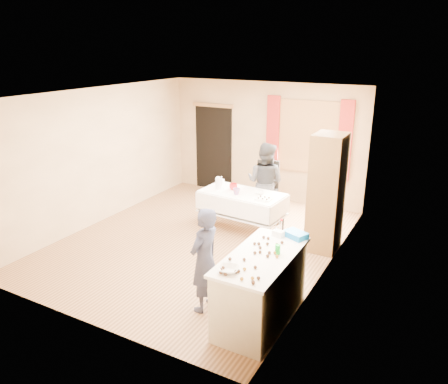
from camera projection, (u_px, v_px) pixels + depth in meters
The scene contains 29 objects.
floor at pixel (201, 242), 7.82m from camera, with size 4.50×5.50×0.02m, color #9E7047.
ceiling at pixel (198, 93), 6.98m from camera, with size 4.50×5.50×0.02m, color white.
wall_back at pixel (265, 141), 9.69m from camera, with size 4.50×0.02×2.60m, color tan.
wall_front at pixel (75, 229), 5.11m from camera, with size 4.50×0.02×2.60m, color tan.
wall_left at pixel (100, 156), 8.43m from camera, with size 0.02×5.50×2.60m, color tan.
wall_right at pixel (331, 192), 6.37m from camera, with size 0.02×5.50×2.60m, color tan.
window_frame at pixel (308, 137), 9.14m from camera, with size 1.32×0.06×1.52m, color olive.
window_pane at pixel (308, 137), 9.13m from camera, with size 1.20×0.02×1.40m, color white.
curtain_left at pixel (273, 134), 9.45m from camera, with size 0.28×0.06×1.65m, color maroon.
curtain_right at pixel (345, 141), 8.74m from camera, with size 0.28×0.06×1.65m, color maroon.
doorway at pixel (214, 148), 10.36m from camera, with size 0.95×0.04×2.00m, color black.
door_lintel at pixel (213, 105), 10.00m from camera, with size 1.05×0.06×0.08m, color olive.
cabinet at pixel (326, 193), 7.24m from camera, with size 0.50×0.60×2.00m, color brown.
counter at pixel (261, 288), 5.47m from camera, with size 0.73×1.53×0.91m.
party_table at pixel (242, 208), 8.16m from camera, with size 1.62×0.91×0.75m.
chair at pixel (266, 199), 8.98m from camera, with size 0.54×0.54×1.10m.
girl at pixel (205, 260), 5.62m from camera, with size 0.39×0.55×1.42m, color #252741.
woman at pixel (265, 182), 8.52m from camera, with size 0.79×0.63×1.58m, color black.
soda_can at pixel (278, 249), 5.33m from camera, with size 0.07×0.07×0.12m, color #0F811E.
mixing_bowl at pixel (229, 269), 4.92m from camera, with size 0.29×0.29×0.06m, color white.
foam_block at pixel (278, 233), 5.83m from camera, with size 0.15×0.10×0.08m, color white.
blue_basket at pixel (296, 235), 5.80m from camera, with size 0.30×0.20×0.08m, color blue.
pitcher at pixel (218, 184), 8.20m from camera, with size 0.11×0.11×0.22m, color silver.
cup_red at pixel (233, 187), 8.19m from camera, with size 0.18×0.18×0.12m, color red.
cup_rainbow at pixel (236, 191), 7.93m from camera, with size 0.16×0.16×0.12m, color red.
small_bowl at pixel (259, 193), 7.96m from camera, with size 0.16×0.16×0.05m, color white.
pastry_tray at pixel (264, 199), 7.68m from camera, with size 0.28×0.20×0.02m, color white.
bottle at pixel (222, 181), 8.45m from camera, with size 0.08×0.08×0.18m, color white.
cake_balls at pixel (254, 259), 5.17m from camera, with size 0.52×1.16×0.04m.
Camera 1 is at (3.79, -6.04, 3.35)m, focal length 35.00 mm.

